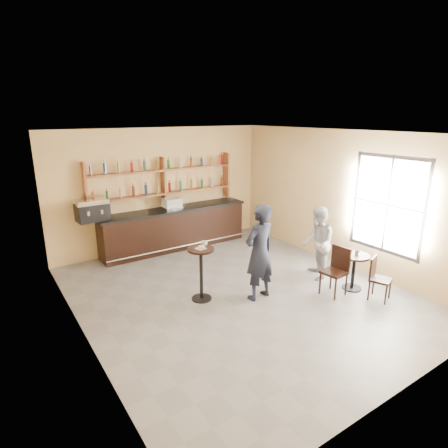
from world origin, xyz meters
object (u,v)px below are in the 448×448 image
man_main (259,252)px  chair_west (334,272)px  chair_south (381,279)px  pedestal_table (201,274)px  pastry_case (172,204)px  patron_second (318,243)px  cafe_table (353,272)px  bar_counter (175,228)px  espresso_machine (92,210)px

man_main → chair_west: bearing=144.6°
man_main → chair_south: (1.94, -1.39, -0.53)m
man_main → chair_west: (1.34, -0.74, -0.46)m
chair_south → pedestal_table: bearing=126.0°
pastry_case → chair_west: bearing=-67.6°
patron_second → cafe_table: bearing=47.7°
bar_counter → chair_south: bar_counter is taller
pedestal_table → chair_south: 3.51m
pastry_case → patron_second: patron_second is taller
pedestal_table → chair_west: 2.66m
chair_south → bar_counter: bearing=92.0°
man_main → espresso_machine: bearing=-64.9°
chair_south → man_main: bearing=124.2°
espresso_machine → pastry_case: bearing=-4.5°
cafe_table → man_main: bearing=157.4°
pastry_case → chair_south: size_ratio=0.54×
bar_counter → espresso_machine: espresso_machine is taller
man_main → patron_second: 1.68m
espresso_machine → pastry_case: (2.06, 0.00, -0.12)m
pedestal_table → chair_south: pedestal_table is taller
espresso_machine → cafe_table: (4.07, -4.32, -0.99)m
pedestal_table → man_main: bearing=-30.2°
bar_counter → cafe_table: size_ratio=5.41×
cafe_table → bar_counter: bearing=114.4°
pastry_case → cafe_table: bearing=-61.5°
espresso_machine → patron_second: 5.23m
pastry_case → man_main: (0.12, -3.53, -0.29)m
espresso_machine → pastry_case: espresso_machine is taller
patron_second → pastry_case: bearing=-119.6°
bar_counter → patron_second: (1.74, -3.49, 0.26)m
bar_counter → chair_south: (2.01, -4.92, -0.12)m
pastry_case → cafe_table: 4.84m
espresso_machine → chair_south: 6.48m
patron_second → espresso_machine: bearing=-99.0°
chair_west → patron_second: bearing=151.6°
pastry_case → man_main: bearing=-84.5°
cafe_table → chair_south: chair_south is taller
pedestal_table → man_main: (0.98, -0.57, 0.43)m
pastry_case → chair_west: 4.57m
bar_counter → man_main: man_main is taller
pastry_case → chair_west: pastry_case is taller
pedestal_table → chair_west: size_ratio=1.08×
bar_counter → cafe_table: (1.96, -4.32, -0.18)m
pedestal_table → man_main: 1.21m
cafe_table → patron_second: (-0.22, 0.83, 0.43)m
pastry_case → pedestal_table: (-0.85, -2.96, -0.72)m
pastry_case → patron_second: bearing=-59.3°
pedestal_table → patron_second: size_ratio=0.66×
bar_counter → pastry_case: 0.70m
pedestal_table → cafe_table: size_ratio=1.41×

